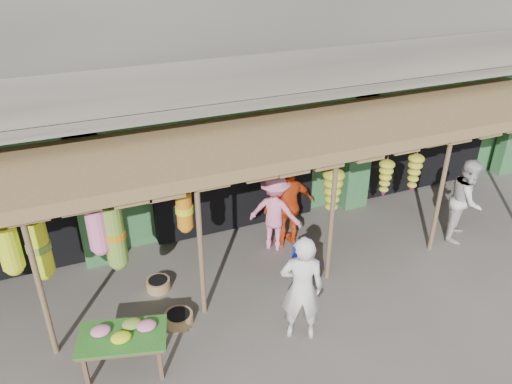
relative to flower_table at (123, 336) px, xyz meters
name	(u,v)px	position (x,y,z in m)	size (l,w,h in m)	color
ground	(276,284)	(2.98, 0.96, -0.63)	(80.00, 80.00, 0.00)	#514C47
building	(194,53)	(2.98, 5.82, 2.74)	(16.40, 6.80, 7.00)	gray
awning	(250,147)	(2.77, 1.75, 1.93)	(14.00, 2.70, 2.79)	brown
flower_table	(123,336)	(0.00, 0.00, 0.00)	(1.46, 1.08, 0.79)	brown
blue_chair	(304,259)	(3.54, 0.92, -0.17)	(0.50, 0.50, 0.82)	#1924A7
basket_mid	(179,319)	(0.98, 0.63, -0.54)	(0.50, 0.50, 0.19)	olive
basket_right	(158,284)	(0.87, 1.68, -0.53)	(0.45, 0.45, 0.20)	olive
person_front	(302,289)	(2.78, -0.40, 0.34)	(0.71, 0.46, 1.94)	silver
person_right	(466,200)	(7.39, 0.91, 0.29)	(0.89, 0.70, 1.84)	silver
person_vendor	(288,205)	(3.78, 2.12, 0.31)	(1.11, 0.46, 1.89)	#E34615
person_shopper	(275,212)	(3.47, 2.11, 0.23)	(1.11, 0.64, 1.73)	pink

